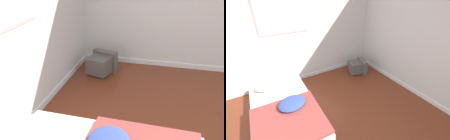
% 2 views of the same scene
% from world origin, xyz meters
% --- Properties ---
extents(crt_tv, '(0.54, 0.52, 0.38)m').
position_xyz_m(crt_tv, '(2.15, 2.11, 0.18)').
color(crt_tv, '#56514C').
rests_on(crt_tv, ground_plane).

